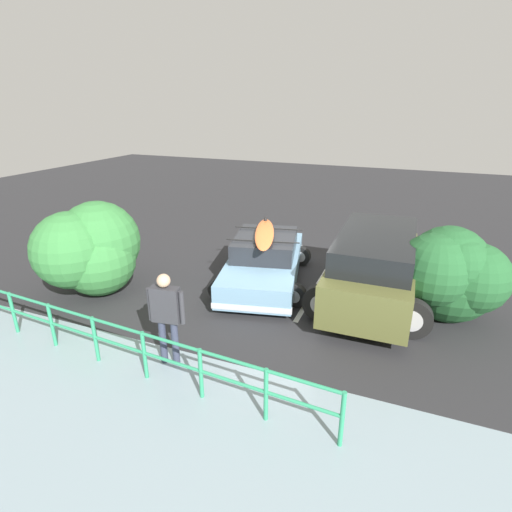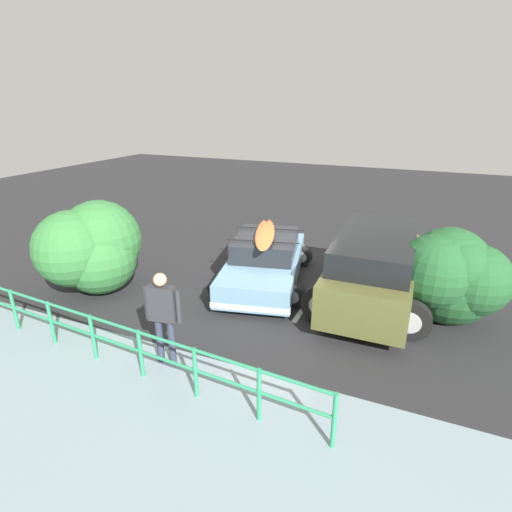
% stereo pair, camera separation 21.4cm
% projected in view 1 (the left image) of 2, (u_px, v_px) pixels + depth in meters
% --- Properties ---
extents(ground_plane, '(44.00, 44.00, 0.02)m').
position_uv_depth(ground_plane, '(279.00, 287.00, 10.62)').
color(ground_plane, '#28282B').
rests_on(ground_plane, ground).
extents(parking_stripe, '(0.12, 3.59, 0.00)m').
position_uv_depth(parking_stripe, '(315.00, 289.00, 10.44)').
color(parking_stripe, silver).
rests_on(parking_stripe, ground).
extents(sedan_car, '(2.94, 4.53, 1.53)m').
position_uv_depth(sedan_car, '(265.00, 260.00, 10.76)').
color(sedan_car, '#729EBC').
rests_on(sedan_car, ground).
extents(suv_car, '(2.74, 4.51, 1.78)m').
position_uv_depth(suv_car, '(374.00, 267.00, 9.46)').
color(suv_car, brown).
rests_on(suv_car, ground).
extents(person_bystander, '(0.70, 0.28, 1.81)m').
position_uv_depth(person_bystander, '(166.00, 311.00, 7.14)').
color(person_bystander, '#33384C').
rests_on(person_bystander, ground).
extents(railing_fence, '(8.18, 0.59, 0.93)m').
position_uv_depth(railing_fence, '(118.00, 340.00, 7.13)').
color(railing_fence, '#2D9366').
rests_on(railing_fence, ground).
extents(bush_near_left, '(2.27, 2.60, 2.31)m').
position_uv_depth(bush_near_left, '(92.00, 248.00, 9.96)').
color(bush_near_left, brown).
rests_on(bush_near_left, ground).
extents(bush_near_right, '(2.36, 2.49, 2.22)m').
position_uv_depth(bush_near_right, '(450.00, 273.00, 8.78)').
color(bush_near_right, brown).
rests_on(bush_near_right, ground).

